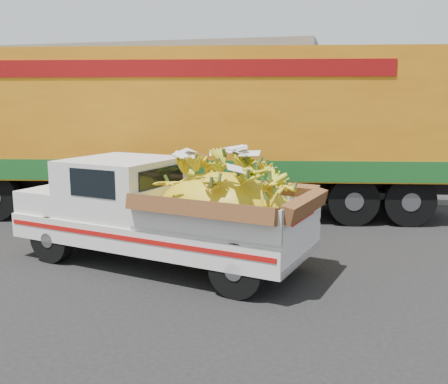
# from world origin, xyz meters

# --- Properties ---
(ground) EXTENTS (100.00, 100.00, 0.00)m
(ground) POSITION_xyz_m (0.00, 0.00, 0.00)
(ground) COLOR black
(ground) RESTS_ON ground
(curb) EXTENTS (60.00, 0.25, 0.15)m
(curb) POSITION_xyz_m (0.00, 6.27, 0.07)
(curb) COLOR gray
(curb) RESTS_ON ground
(sidewalk) EXTENTS (60.00, 4.00, 0.14)m
(sidewalk) POSITION_xyz_m (0.00, 8.37, 0.07)
(sidewalk) COLOR gray
(sidewalk) RESTS_ON ground
(building_left) EXTENTS (18.00, 6.00, 5.00)m
(building_left) POSITION_xyz_m (-8.00, 14.27, 2.50)
(building_left) COLOR gray
(building_left) RESTS_ON ground
(pickup_truck) EXTENTS (5.19, 2.91, 1.72)m
(pickup_truck) POSITION_xyz_m (-0.39, -0.09, 0.93)
(pickup_truck) COLOR black
(pickup_truck) RESTS_ON ground
(semi_trailer) EXTENTS (12.08, 4.56, 3.80)m
(semi_trailer) POSITION_xyz_m (-1.20, 3.83, 2.12)
(semi_trailer) COLOR black
(semi_trailer) RESTS_ON ground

